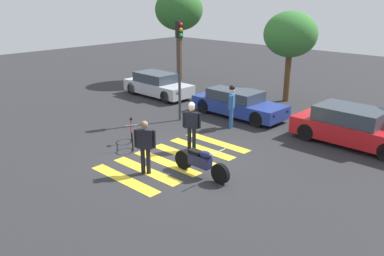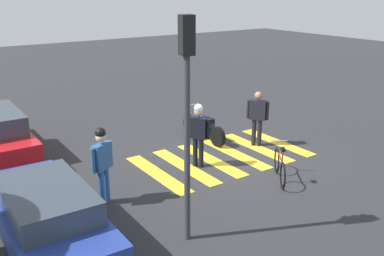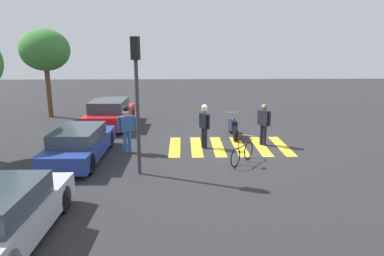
{
  "view_description": "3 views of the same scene",
  "coord_description": "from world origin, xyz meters",
  "px_view_note": "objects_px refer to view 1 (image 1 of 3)",
  "views": [
    {
      "loc": [
        9.36,
        -9.12,
        5.51
      ],
      "look_at": [
        -0.01,
        0.85,
        0.93
      ],
      "focal_mm": 37.74,
      "sensor_mm": 36.0,
      "label": 1
    },
    {
      "loc": [
        -9.54,
        7.62,
        4.86
      ],
      "look_at": [
        -0.24,
        1.27,
        1.19
      ],
      "focal_mm": 40.89,
      "sensor_mm": 36.0,
      "label": 2
    },
    {
      "loc": [
        -14.08,
        1.93,
        4.14
      ],
      "look_at": [
        -0.17,
        1.54,
        0.84
      ],
      "focal_mm": 32.78,
      "sensor_mm": 36.0,
      "label": 3
    }
  ],
  "objects_px": {
    "police_motorcycle": "(201,162)",
    "traffic_light_pole": "(180,56)",
    "car_red_convertible": "(353,127)",
    "car_blue_hatchback": "(238,103)",
    "pedestrian_bystander": "(232,103)",
    "car_silver_sedan": "(157,85)",
    "officer_on_foot": "(145,144)",
    "leaning_bicycle": "(132,136)",
    "officer_by_motorcycle": "(192,122)"
  },
  "relations": [
    {
      "from": "police_motorcycle",
      "to": "traffic_light_pole",
      "type": "bearing_deg",
      "value": 141.15
    },
    {
      "from": "traffic_light_pole",
      "to": "car_red_convertible",
      "type": "bearing_deg",
      "value": 18.42
    },
    {
      "from": "car_blue_hatchback",
      "to": "traffic_light_pole",
      "type": "bearing_deg",
      "value": -122.68
    },
    {
      "from": "pedestrian_bystander",
      "to": "car_blue_hatchback",
      "type": "relative_size",
      "value": 0.41
    },
    {
      "from": "car_silver_sedan",
      "to": "car_blue_hatchback",
      "type": "relative_size",
      "value": 0.92
    },
    {
      "from": "car_silver_sedan",
      "to": "traffic_light_pole",
      "type": "height_order",
      "value": "traffic_light_pole"
    },
    {
      "from": "officer_on_foot",
      "to": "leaning_bicycle",
      "type": "bearing_deg",
      "value": 150.9
    },
    {
      "from": "pedestrian_bystander",
      "to": "car_red_convertible",
      "type": "relative_size",
      "value": 0.41
    },
    {
      "from": "police_motorcycle",
      "to": "officer_by_motorcycle",
      "type": "bearing_deg",
      "value": 140.61
    },
    {
      "from": "officer_on_foot",
      "to": "traffic_light_pole",
      "type": "bearing_deg",
      "value": 123.94
    },
    {
      "from": "car_red_convertible",
      "to": "police_motorcycle",
      "type": "bearing_deg",
      "value": -110.82
    },
    {
      "from": "police_motorcycle",
      "to": "traffic_light_pole",
      "type": "xyz_separation_m",
      "value": [
        -4.66,
        3.76,
        2.48
      ]
    },
    {
      "from": "police_motorcycle",
      "to": "car_red_convertible",
      "type": "xyz_separation_m",
      "value": [
        2.31,
        6.08,
        0.22
      ]
    },
    {
      "from": "car_silver_sedan",
      "to": "car_red_convertible",
      "type": "distance_m",
      "value": 11.12
    },
    {
      "from": "officer_on_foot",
      "to": "car_silver_sedan",
      "type": "height_order",
      "value": "officer_on_foot"
    },
    {
      "from": "officer_by_motorcycle",
      "to": "car_blue_hatchback",
      "type": "relative_size",
      "value": 0.4
    },
    {
      "from": "car_red_convertible",
      "to": "traffic_light_pole",
      "type": "bearing_deg",
      "value": -161.58
    },
    {
      "from": "leaning_bicycle",
      "to": "police_motorcycle",
      "type": "bearing_deg",
      "value": -3.21
    },
    {
      "from": "leaning_bicycle",
      "to": "officer_by_motorcycle",
      "type": "bearing_deg",
      "value": 32.5
    },
    {
      "from": "car_blue_hatchback",
      "to": "officer_by_motorcycle",
      "type": "bearing_deg",
      "value": -73.27
    },
    {
      "from": "car_silver_sedan",
      "to": "traffic_light_pole",
      "type": "distance_m",
      "value": 5.3
    },
    {
      "from": "officer_on_foot",
      "to": "pedestrian_bystander",
      "type": "bearing_deg",
      "value": 99.15
    },
    {
      "from": "officer_on_foot",
      "to": "pedestrian_bystander",
      "type": "relative_size",
      "value": 0.95
    },
    {
      "from": "pedestrian_bystander",
      "to": "traffic_light_pole",
      "type": "relative_size",
      "value": 0.42
    },
    {
      "from": "pedestrian_bystander",
      "to": "car_red_convertible",
      "type": "height_order",
      "value": "pedestrian_bystander"
    },
    {
      "from": "officer_on_foot",
      "to": "car_red_convertible",
      "type": "height_order",
      "value": "officer_on_foot"
    },
    {
      "from": "officer_by_motorcycle",
      "to": "car_silver_sedan",
      "type": "xyz_separation_m",
      "value": [
        -7.04,
        4.68,
        -0.42
      ]
    },
    {
      "from": "car_red_convertible",
      "to": "leaning_bicycle",
      "type": "bearing_deg",
      "value": -135.7
    },
    {
      "from": "traffic_light_pole",
      "to": "police_motorcycle",
      "type": "bearing_deg",
      "value": -38.85
    },
    {
      "from": "car_blue_hatchback",
      "to": "car_silver_sedan",
      "type": "bearing_deg",
      "value": 179.75
    },
    {
      "from": "leaning_bicycle",
      "to": "car_silver_sedan",
      "type": "relative_size",
      "value": 0.33
    },
    {
      "from": "leaning_bicycle",
      "to": "pedestrian_bystander",
      "type": "distance_m",
      "value": 4.58
    },
    {
      "from": "leaning_bicycle",
      "to": "officer_by_motorcycle",
      "type": "relative_size",
      "value": 0.76
    },
    {
      "from": "pedestrian_bystander",
      "to": "leaning_bicycle",
      "type": "bearing_deg",
      "value": -107.86
    },
    {
      "from": "car_silver_sedan",
      "to": "car_red_convertible",
      "type": "height_order",
      "value": "car_red_convertible"
    },
    {
      "from": "leaning_bicycle",
      "to": "car_silver_sedan",
      "type": "distance_m",
      "value": 7.81
    },
    {
      "from": "leaning_bicycle",
      "to": "car_red_convertible",
      "type": "xyz_separation_m",
      "value": [
        6.02,
        5.87,
        0.31
      ]
    },
    {
      "from": "traffic_light_pole",
      "to": "car_silver_sedan",
      "type": "bearing_deg",
      "value": 150.2
    },
    {
      "from": "officer_on_foot",
      "to": "car_red_convertible",
      "type": "xyz_separation_m",
      "value": [
        3.73,
        7.15,
        -0.33
      ]
    },
    {
      "from": "officer_by_motorcycle",
      "to": "car_blue_hatchback",
      "type": "bearing_deg",
      "value": 106.73
    },
    {
      "from": "officer_on_foot",
      "to": "officer_by_motorcycle",
      "type": "relative_size",
      "value": 0.97
    },
    {
      "from": "car_silver_sedan",
      "to": "traffic_light_pole",
      "type": "xyz_separation_m",
      "value": [
        4.14,
        -2.37,
        2.31
      ]
    },
    {
      "from": "leaning_bicycle",
      "to": "traffic_light_pole",
      "type": "bearing_deg",
      "value": 105.12
    },
    {
      "from": "officer_on_foot",
      "to": "car_red_convertible",
      "type": "relative_size",
      "value": 0.39
    },
    {
      "from": "leaning_bicycle",
      "to": "pedestrian_bystander",
      "type": "relative_size",
      "value": 0.75
    },
    {
      "from": "pedestrian_bystander",
      "to": "car_blue_hatchback",
      "type": "height_order",
      "value": "pedestrian_bystander"
    },
    {
      "from": "car_blue_hatchback",
      "to": "car_red_convertible",
      "type": "xyz_separation_m",
      "value": [
        5.47,
        -0.02,
        0.08
      ]
    },
    {
      "from": "pedestrian_bystander",
      "to": "car_blue_hatchback",
      "type": "xyz_separation_m",
      "value": [
        -0.84,
        1.59,
        -0.48
      ]
    },
    {
      "from": "officer_on_foot",
      "to": "traffic_light_pole",
      "type": "relative_size",
      "value": 0.4
    },
    {
      "from": "officer_on_foot",
      "to": "traffic_light_pole",
      "type": "distance_m",
      "value": 6.12
    }
  ]
}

